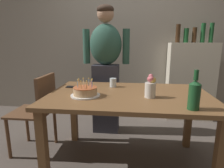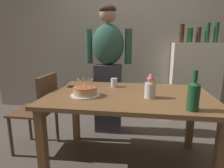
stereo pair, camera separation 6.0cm
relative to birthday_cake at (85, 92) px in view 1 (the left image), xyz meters
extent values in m
plane|color=#564C44|center=(0.39, 0.12, -0.78)|extent=(10.00, 10.00, 0.00)
cube|color=#9E9384|center=(0.39, 1.67, 0.52)|extent=(5.20, 0.10, 2.60)
cube|color=brown|center=(0.39, 0.12, -0.06)|extent=(1.50, 0.96, 0.03)
cube|color=brown|center=(-0.29, -0.29, -0.43)|extent=(0.07, 0.07, 0.70)
cube|color=brown|center=(1.07, -0.29, -0.43)|extent=(0.07, 0.07, 0.70)
cube|color=brown|center=(-0.29, 0.53, -0.43)|extent=(0.07, 0.07, 0.70)
cube|color=brown|center=(1.07, 0.53, -0.43)|extent=(0.07, 0.07, 0.70)
cylinder|color=white|center=(0.00, 0.00, -0.03)|extent=(0.26, 0.26, 0.01)
cylinder|color=tan|center=(0.00, 0.00, 0.00)|extent=(0.21, 0.21, 0.06)
cylinder|color=#B75B33|center=(0.00, 0.00, 0.04)|extent=(0.21, 0.21, 0.01)
cylinder|color=#93B7DB|center=(0.06, 0.03, 0.07)|extent=(0.01, 0.01, 0.06)
sphere|color=#F9C64C|center=(0.06, 0.03, 0.11)|extent=(0.01, 0.01, 0.01)
cylinder|color=#93B7DB|center=(0.02, 0.06, 0.07)|extent=(0.01, 0.01, 0.06)
sphere|color=#F9C64C|center=(0.02, 0.06, 0.11)|extent=(0.01, 0.01, 0.01)
cylinder|color=beige|center=(-0.03, 0.06, 0.07)|extent=(0.01, 0.01, 0.06)
sphere|color=#F9C64C|center=(-0.03, 0.06, 0.11)|extent=(0.01, 0.01, 0.01)
cylinder|color=#EAB266|center=(-0.06, 0.02, 0.07)|extent=(0.01, 0.01, 0.06)
sphere|color=#F9C64C|center=(-0.06, 0.02, 0.11)|extent=(0.01, 0.01, 0.01)
cylinder|color=#93B7DB|center=(-0.06, -0.03, 0.07)|extent=(0.01, 0.01, 0.06)
sphere|color=#F9C64C|center=(-0.06, -0.03, 0.11)|extent=(0.01, 0.01, 0.01)
cylinder|color=#EAB266|center=(-0.02, -0.06, 0.07)|extent=(0.01, 0.01, 0.06)
sphere|color=#F9C64C|center=(-0.02, -0.06, 0.11)|extent=(0.01, 0.01, 0.01)
cylinder|color=#EAB266|center=(0.03, -0.06, 0.07)|extent=(0.01, 0.01, 0.06)
sphere|color=#F9C64C|center=(0.03, -0.06, 0.11)|extent=(0.01, 0.01, 0.01)
cylinder|color=pink|center=(0.06, -0.02, 0.07)|extent=(0.01, 0.01, 0.06)
sphere|color=#F9C64C|center=(0.06, -0.02, 0.11)|extent=(0.01, 0.01, 0.01)
cylinder|color=silver|center=(0.21, 0.38, 0.01)|extent=(0.07, 0.07, 0.09)
cylinder|color=#194723|center=(0.86, -0.25, 0.05)|extent=(0.08, 0.08, 0.19)
cone|color=#194723|center=(0.86, -0.25, 0.16)|extent=(0.08, 0.08, 0.03)
cylinder|color=#194723|center=(0.86, -0.25, 0.21)|extent=(0.03, 0.03, 0.07)
cube|color=black|center=(-0.21, 0.31, -0.04)|extent=(0.14, 0.07, 0.01)
cylinder|color=silver|center=(0.57, 0.02, 0.03)|extent=(0.10, 0.10, 0.13)
sphere|color=#DB6670|center=(0.58, 0.01, 0.13)|extent=(0.04, 0.04, 0.04)
sphere|color=#DB6670|center=(0.57, 0.03, 0.12)|extent=(0.05, 0.05, 0.05)
sphere|color=#DB6670|center=(0.57, 0.02, 0.15)|extent=(0.04, 0.04, 0.04)
sphere|color=gold|center=(0.59, 0.02, 0.12)|extent=(0.05, 0.05, 0.05)
cube|color=#33333D|center=(0.06, 0.85, -0.32)|extent=(0.34, 0.23, 0.92)
ellipsoid|color=#2D5647|center=(0.06, 0.85, 0.40)|extent=(0.41, 0.27, 0.52)
sphere|color=tan|center=(0.06, 0.85, 0.77)|extent=(0.21, 0.21, 0.21)
ellipsoid|color=#38281E|center=(0.06, 0.84, 0.82)|extent=(0.21, 0.21, 0.12)
cylinder|color=#2D5647|center=(0.32, 0.88, 0.37)|extent=(0.09, 0.09, 0.44)
cylinder|color=#2D5647|center=(-0.20, 0.88, 0.37)|extent=(0.09, 0.09, 0.44)
cube|color=brown|center=(-0.68, 0.26, -0.32)|extent=(0.42, 0.42, 0.02)
cube|color=brown|center=(-0.49, 0.26, -0.11)|extent=(0.04, 0.40, 0.40)
cylinder|color=brown|center=(-0.86, 0.44, -0.55)|extent=(0.04, 0.04, 0.45)
cylinder|color=brown|center=(-0.86, 0.08, -0.55)|extent=(0.04, 0.04, 0.45)
cylinder|color=brown|center=(-0.50, 0.44, -0.55)|extent=(0.04, 0.04, 0.45)
cylinder|color=brown|center=(-0.50, 0.08, -0.55)|extent=(0.04, 0.04, 0.45)
cube|color=beige|center=(1.32, 1.45, -0.18)|extent=(0.71, 0.30, 1.20)
cylinder|color=#382314|center=(1.08, 1.45, 0.56)|extent=(0.07, 0.07, 0.27)
cylinder|color=#194723|center=(1.20, 1.45, 0.53)|extent=(0.07, 0.07, 0.21)
cylinder|color=#382314|center=(1.32, 1.45, 0.53)|extent=(0.06, 0.06, 0.22)
cylinder|color=#194723|center=(1.44, 1.45, 0.56)|extent=(0.06, 0.06, 0.28)
cylinder|color=#194723|center=(1.56, 1.45, 0.57)|extent=(0.06, 0.06, 0.28)
camera|label=1|loc=(0.42, -1.60, 0.44)|focal=30.37mm
camera|label=2|loc=(0.48, -1.59, 0.44)|focal=30.37mm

